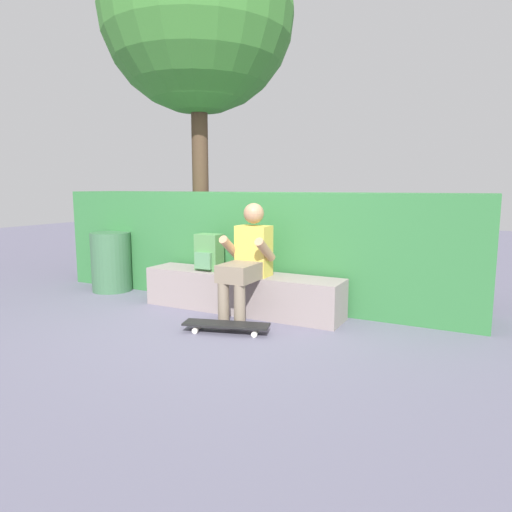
{
  "coord_description": "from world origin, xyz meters",
  "views": [
    {
      "loc": [
        2.38,
        -3.98,
        1.34
      ],
      "look_at": [
        0.19,
        0.23,
        0.62
      ],
      "focal_mm": 32.36,
      "sensor_mm": 36.0,
      "label": 1
    }
  ],
  "objects_px": {
    "backpack_on_bench": "(209,253)",
    "trash_bin": "(111,262)",
    "bench_main": "(241,292)",
    "person_skater": "(247,258)",
    "skateboard_near_person": "(226,325)"
  },
  "relations": [
    {
      "from": "backpack_on_bench",
      "to": "trash_bin",
      "type": "distance_m",
      "value": 1.6
    },
    {
      "from": "bench_main",
      "to": "person_skater",
      "type": "height_order",
      "value": "person_skater"
    },
    {
      "from": "person_skater",
      "to": "skateboard_near_person",
      "type": "distance_m",
      "value": 0.75
    },
    {
      "from": "backpack_on_bench",
      "to": "trash_bin",
      "type": "xyz_separation_m",
      "value": [
        -1.58,
        0.12,
        -0.24
      ]
    },
    {
      "from": "bench_main",
      "to": "person_skater",
      "type": "relative_size",
      "value": 1.91
    },
    {
      "from": "trash_bin",
      "to": "skateboard_near_person",
      "type": "bearing_deg",
      "value": -20.29
    },
    {
      "from": "person_skater",
      "to": "backpack_on_bench",
      "type": "distance_m",
      "value": 0.63
    },
    {
      "from": "bench_main",
      "to": "person_skater",
      "type": "xyz_separation_m",
      "value": [
        0.19,
        -0.21,
        0.41
      ]
    },
    {
      "from": "trash_bin",
      "to": "bench_main",
      "type": "bearing_deg",
      "value": -3.11
    },
    {
      "from": "skateboard_near_person",
      "to": "trash_bin",
      "type": "relative_size",
      "value": 1.09
    },
    {
      "from": "bench_main",
      "to": "trash_bin",
      "type": "bearing_deg",
      "value": 176.89
    },
    {
      "from": "bench_main",
      "to": "backpack_on_bench",
      "type": "distance_m",
      "value": 0.57
    },
    {
      "from": "person_skater",
      "to": "backpack_on_bench",
      "type": "xyz_separation_m",
      "value": [
        -0.59,
        0.2,
        -0.01
      ]
    },
    {
      "from": "bench_main",
      "to": "person_skater",
      "type": "distance_m",
      "value": 0.5
    },
    {
      "from": "person_skater",
      "to": "backpack_on_bench",
      "type": "height_order",
      "value": "person_skater"
    }
  ]
}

